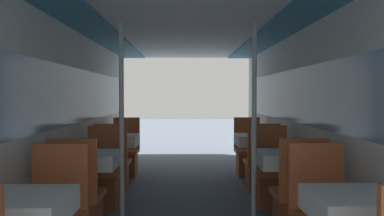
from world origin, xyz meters
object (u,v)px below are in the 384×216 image
Objects in this scene: chair_left_far_2 at (125,159)px; chair_left_far_1 at (103,183)px; dining_table_left_0 at (23,215)px; dining_table_right_2 at (254,143)px; dining_table_right_0 at (355,213)px; support_pole_right_1 at (254,121)px; chair_right_far_1 at (272,182)px; dining_table_left_2 at (120,143)px; support_pole_left_1 at (122,122)px; chair_right_near_1 at (298,208)px; dining_table_left_1 at (92,164)px; chair_right_far_2 at (248,158)px; chair_right_near_2 at (261,171)px; chair_left_near_1 at (78,209)px; chair_left_near_2 at (113,172)px; dining_table_right_1 at (283,163)px.

chair_left_far_1 is at bearing 90.00° from chair_left_far_2.
dining_table_left_0 and dining_table_right_2 have the same top height.
dining_table_right_0 and dining_table_right_2 have the same top height.
chair_left_far_1 is 1.31× the size of dining_table_right_0.
dining_table_left_0 is 2.56m from support_pole_right_1.
dining_table_left_2 is at bearing -29.77° from chair_right_far_1.
support_pole_left_1 is at bearing 180.00° from support_pole_right_1.
dining_table_left_2 is 0.77× the size of chair_right_near_1.
chair_right_far_2 is (2.13, 2.30, -0.34)m from dining_table_left_1.
dining_table_left_1 is 1.00× the size of dining_table_right_2.
chair_left_far_2 is 2.39m from chair_right_near_2.
chair_right_far_1 is (2.13, 1.08, 0.00)m from chair_left_near_1.
dining_table_left_1 and dining_table_right_2 have the same top height.
chair_left_near_2 is (0.00, -0.54, -0.34)m from dining_table_left_2.
chair_left_near_2 is at bearing 90.00° from chair_left_near_1.
dining_table_right_1 is at bearing 165.76° from chair_left_far_1.
support_pole_left_1 is 2.89× the size of dining_table_right_2.
chair_left_far_2 is at bearing -90.00° from chair_left_far_1.
dining_table_right_0 is (2.13, -2.98, 0.34)m from chair_left_near_2.
support_pole_right_1 is (-0.33, 0.00, 0.47)m from dining_table_right_1.
chair_left_near_2 is 2.39m from chair_right_far_2.
chair_left_near_1 is 0.45× the size of support_pole_right_1.
support_pole_left_1 is 2.89× the size of dining_table_left_2.
dining_table_left_0 is 0.77× the size of chair_left_far_1.
chair_left_far_2 is 3.15m from dining_table_right_1.
chair_left_near_2 is 1.00× the size of chair_left_far_2.
dining_table_right_1 is 0.77× the size of chair_right_far_1.
support_pole_left_1 is at bearing 135.63° from dining_table_right_0.
dining_table_left_0 is at bearing 90.00° from chair_left_far_2.
chair_right_far_2 is (2.13, 1.08, 0.00)m from chair_left_near_2.
support_pole_left_1 is 2.21× the size of chair_left_far_2.
chair_left_near_1 reaches higher than dining_table_right_0.
chair_right_near_1 is 1.00× the size of chair_right_far_1.
chair_left_near_1 is at bearing -90.00° from dining_table_left_1.
dining_table_right_1 is 0.35× the size of support_pole_right_1.
chair_left_near_1 is 3.15m from dining_table_right_2.
chair_left_near_2 is at bearing -165.76° from dining_table_right_2.
chair_right_near_2 is at bearing 34.12° from support_pole_left_1.
dining_table_left_1 is (0.00, 1.76, 0.00)m from dining_table_left_0.
dining_table_left_0 is at bearing -121.19° from dining_table_right_2.
dining_table_left_2 is at bearing 90.00° from chair_left_near_2.
chair_right_far_2 is (2.13, 1.76, 0.00)m from chair_left_far_1.
chair_right_far_1 is (2.13, -0.68, 0.00)m from chair_left_near_2.
dining_table_left_2 is 2.76m from dining_table_right_1.
support_pole_left_1 is 2.21× the size of chair_right_far_2.
dining_table_left_1 is at bearing 90.00° from chair_left_far_1.
chair_right_near_2 reaches higher than dining_table_right_2.
support_pole_left_1 reaches higher than chair_right_near_2.
chair_right_near_1 is (2.13, -2.30, -0.34)m from dining_table_left_2.
support_pole_left_1 is 2.04m from chair_right_far_1.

